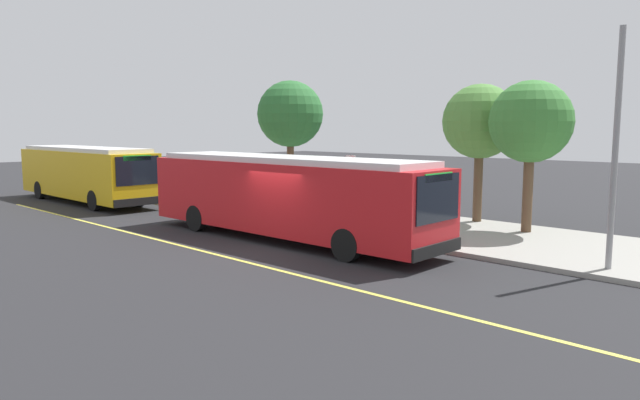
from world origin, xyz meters
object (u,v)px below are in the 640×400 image
(waiting_bench, at_px, (341,203))
(route_sign_post, at_px, (351,181))
(pedestrian_commuter, at_px, (373,204))
(transit_bus_second, at_px, (86,172))
(transit_bus_main, at_px, (285,194))

(waiting_bench, xyz_separation_m, route_sign_post, (2.88, -2.70, 1.32))
(route_sign_post, distance_m, pedestrian_commuter, 1.20)
(transit_bus_second, height_order, pedestrian_commuter, transit_bus_second)
(waiting_bench, relative_size, pedestrian_commuter, 0.95)
(transit_bus_main, distance_m, pedestrian_commuter, 3.51)
(transit_bus_main, bearing_deg, transit_bus_second, -178.89)
(transit_bus_main, bearing_deg, pedestrian_commuter, 65.22)
(transit_bus_second, height_order, waiting_bench, transit_bus_second)
(waiting_bench, height_order, pedestrian_commuter, pedestrian_commuter)
(transit_bus_second, height_order, route_sign_post, same)
(transit_bus_main, height_order, route_sign_post, same)
(waiting_bench, relative_size, route_sign_post, 0.57)
(transit_bus_second, relative_size, pedestrian_commuter, 6.71)
(transit_bus_second, bearing_deg, transit_bus_main, 1.11)
(transit_bus_main, relative_size, route_sign_post, 4.46)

